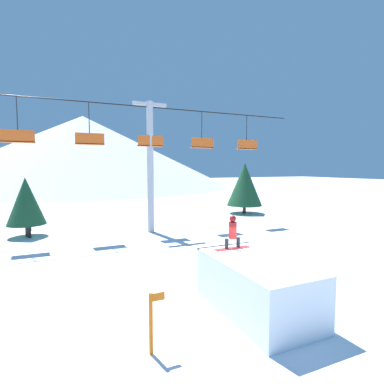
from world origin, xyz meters
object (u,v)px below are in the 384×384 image
at_px(snow_ramp, 256,286).
at_px(distant_skier, 29,228).
at_px(trail_marker, 151,322).
at_px(pine_tree_near, 26,201).
at_px(snowboarder, 233,232).

bearing_deg(snow_ramp, distant_skier, 117.61).
height_order(trail_marker, distant_skier, trail_marker).
relative_size(snow_ramp, distant_skier, 3.36).
distance_m(pine_tree_near, trail_marker, 16.28).
bearing_deg(pine_tree_near, snow_ramp, -62.62).
height_order(snow_ramp, snowboarder, snowboarder).
height_order(pine_tree_near, distant_skier, pine_tree_near).
bearing_deg(distant_skier, snowboarder, -59.78).
relative_size(snow_ramp, trail_marker, 2.65).
bearing_deg(trail_marker, distant_skier, 104.23).
distance_m(snow_ramp, pine_tree_near, 16.88).
xyz_separation_m(snowboarder, trail_marker, (-3.70, -2.24, -1.46)).
xyz_separation_m(snow_ramp, distant_skier, (-7.55, 14.45, -0.18)).
xyz_separation_m(pine_tree_near, distant_skier, (0.18, -0.48, -1.74)).
relative_size(pine_tree_near, distant_skier, 3.25).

